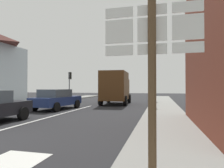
# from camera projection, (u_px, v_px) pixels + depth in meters

# --- Properties ---
(ground_plane) EXTENTS (80.00, 80.00, 0.00)m
(ground_plane) POSITION_uv_depth(u_px,v_px,m) (82.00, 108.00, 15.13)
(ground_plane) COLOR #232326
(sidewalk_right) EXTENTS (2.34, 44.00, 0.14)m
(sidewalk_right) POSITION_uv_depth(u_px,v_px,m) (165.00, 113.00, 11.75)
(sidewalk_right) COLOR gray
(sidewalk_right) RESTS_ON ground
(lane_centre_stripe) EXTENTS (0.16, 12.00, 0.01)m
(lane_centre_stripe) POSITION_uv_depth(u_px,v_px,m) (55.00, 115.00, 11.25)
(lane_centre_stripe) COLOR silver
(lane_centre_stripe) RESTS_ON ground
(sedan_far) EXTENTS (2.29, 4.35, 1.47)m
(sedan_far) POSITION_uv_depth(u_px,v_px,m) (57.00, 99.00, 14.37)
(sedan_far) COLOR navy
(sedan_far) RESTS_ON ground
(delivery_truck) EXTENTS (2.69, 5.10, 3.05)m
(delivery_truck) POSITION_uv_depth(u_px,v_px,m) (116.00, 87.00, 18.69)
(delivery_truck) COLOR #4C2D14
(delivery_truck) RESTS_ON ground
(route_sign_post) EXTENTS (1.66, 0.14, 3.20)m
(route_sign_post) POSITION_uv_depth(u_px,v_px,m) (152.00, 65.00, 3.35)
(route_sign_post) COLOR brown
(route_sign_post) RESTS_ON ground
(traffic_light_far_left) EXTENTS (0.30, 0.49, 3.54)m
(traffic_light_far_left) POSITION_uv_depth(u_px,v_px,m) (70.00, 79.00, 24.85)
(traffic_light_far_left) COLOR #47474C
(traffic_light_far_left) RESTS_ON ground
(traffic_light_far_right) EXTENTS (0.30, 0.49, 3.33)m
(traffic_light_far_right) POSITION_uv_depth(u_px,v_px,m) (154.00, 79.00, 21.26)
(traffic_light_far_right) COLOR #47474C
(traffic_light_far_right) RESTS_ON ground
(traffic_light_near_right) EXTENTS (0.30, 0.49, 3.49)m
(traffic_light_near_right) POSITION_uv_depth(u_px,v_px,m) (152.00, 75.00, 15.71)
(traffic_light_near_right) COLOR #47474C
(traffic_light_near_right) RESTS_ON ground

